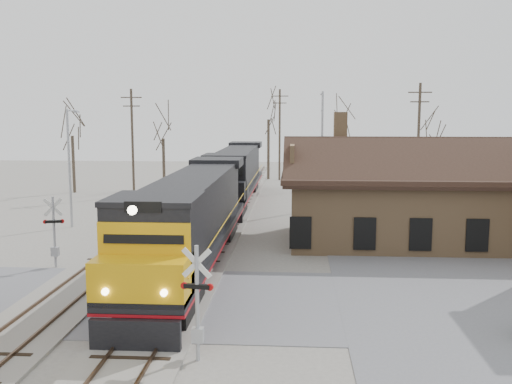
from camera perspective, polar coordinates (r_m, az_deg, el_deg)
ground at (r=24.66m, az=-8.51°, el=-10.66°), size 140.00×140.00×0.00m
road at (r=24.66m, az=-8.51°, el=-10.63°), size 60.00×9.00×0.03m
track_main at (r=38.95m, az=-3.79°, el=-3.62°), size 3.40×90.00×0.24m
track_siding at (r=39.80m, az=-10.23°, el=-3.48°), size 3.40×90.00×0.24m
depot at (r=35.90m, az=14.84°, el=-1.05°), size 15.20×9.31×7.90m
locomotive_lead at (r=28.63m, az=-6.54°, el=-2.77°), size 3.25×21.78×4.84m
locomotive_trailing at (r=50.27m, az=-2.01°, el=1.84°), size 3.25×21.78×4.58m
crossbuck_near at (r=18.35m, az=-5.89°, el=-11.32°), size 1.07×0.28×3.74m
crossbuck_far at (r=30.74m, az=-19.52°, el=-3.96°), size 1.03×0.35×3.66m
streetlight_a at (r=41.17m, az=-18.10°, el=2.98°), size 0.25×2.04×8.11m
streetlight_b at (r=46.89m, az=6.61°, el=4.78°), size 0.25×2.04×9.59m
streetlight_c at (r=60.03m, az=6.64°, el=4.81°), size 0.25×2.04×8.30m
utility_pole_a at (r=55.38m, az=-12.25°, el=5.06°), size 2.00×0.24×10.11m
utility_pole_b at (r=67.22m, az=2.38°, el=5.91°), size 2.00×0.24×10.63m
utility_pole_c at (r=51.13m, az=15.92°, el=4.89°), size 2.00×0.24×10.40m
tree_a at (r=59.19m, az=-17.94°, el=6.26°), size 3.76×3.76×9.22m
tree_b at (r=61.01m, az=-9.28°, el=6.09°), size 3.47×3.47×8.50m
tree_c at (r=67.99m, az=1.26°, el=8.26°), size 4.75×4.75×11.65m
tree_d at (r=66.47m, az=8.83°, el=7.20°), size 4.11×4.11×10.07m
tree_e at (r=62.30m, az=17.04°, el=5.90°), size 3.48×3.48×8.53m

